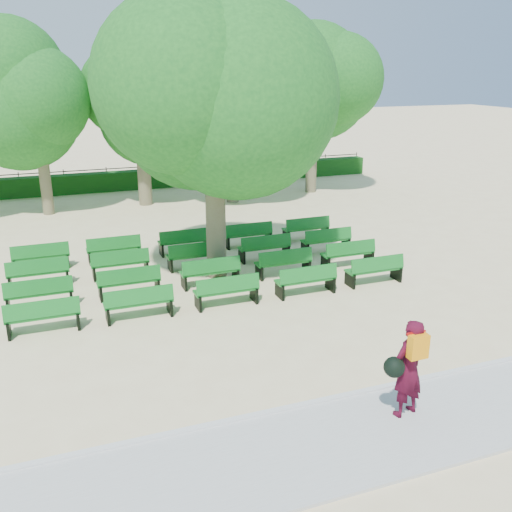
# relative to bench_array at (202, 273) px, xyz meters

# --- Properties ---
(ground) EXTENTS (120.00, 120.00, 0.00)m
(ground) POSITION_rel_bench_array_xyz_m (-0.10, -0.92, -0.08)
(ground) COLOR beige
(paving) EXTENTS (30.00, 2.20, 0.06)m
(paving) POSITION_rel_bench_array_xyz_m (-0.10, -8.32, -0.05)
(paving) COLOR #BABAB5
(paving) RESTS_ON ground
(curb) EXTENTS (30.00, 0.12, 0.10)m
(curb) POSITION_rel_bench_array_xyz_m (-0.10, -7.17, -0.03)
(curb) COLOR silver
(curb) RESTS_ON ground
(hedge) EXTENTS (26.00, 0.70, 0.90)m
(hedge) POSITION_rel_bench_array_xyz_m (-0.10, 13.08, 0.37)
(hedge) COLOR #144A14
(hedge) RESTS_ON ground
(fence) EXTENTS (26.00, 0.10, 1.02)m
(fence) POSITION_rel_bench_array_xyz_m (-0.10, 13.48, -0.08)
(fence) COLOR black
(fence) RESTS_ON ground
(tree_line) EXTENTS (21.80, 6.80, 7.04)m
(tree_line) POSITION_rel_bench_array_xyz_m (-0.10, 9.08, -0.08)
(tree_line) COLOR #1E6B1F
(tree_line) RESTS_ON ground
(bench_array) EXTENTS (1.64, 0.52, 1.04)m
(bench_array) POSITION_rel_bench_array_xyz_m (0.00, 0.00, 0.00)
(bench_array) COLOR #137122
(bench_array) RESTS_ON ground
(tree_among) EXTENTS (5.41, 5.41, 7.40)m
(tree_among) POSITION_rel_bench_array_xyz_m (0.41, -0.14, 4.85)
(tree_among) COLOR brown
(tree_among) RESTS_ON ground
(person) EXTENTS (0.87, 0.57, 1.78)m
(person) POSITION_rel_bench_array_xyz_m (1.40, -8.03, 0.89)
(person) COLOR #3F091A
(person) RESTS_ON ground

